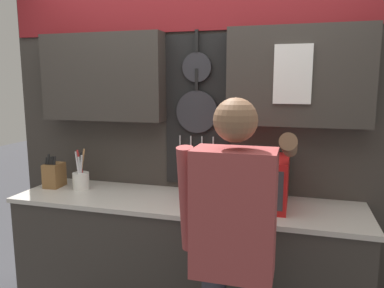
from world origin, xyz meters
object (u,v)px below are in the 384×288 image
object	(u,v)px
person	(234,239)
utensil_crock	(81,179)
microwave	(246,180)
knife_block	(54,175)

from	to	relation	value
person	utensil_crock	bearing A→B (deg)	152.36
microwave	utensil_crock	size ratio (longest dim) A/B	1.77
utensil_crock	person	size ratio (longest dim) A/B	0.18
utensil_crock	person	distance (m)	1.38
microwave	person	distance (m)	0.65
knife_block	person	distance (m)	1.57
knife_block	utensil_crock	size ratio (longest dim) A/B	0.86
knife_block	person	bearing A→B (deg)	-23.88
knife_block	utensil_crock	xyz separation A→B (m)	(0.22, 0.00, -0.02)
microwave	person	world-z (taller)	person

